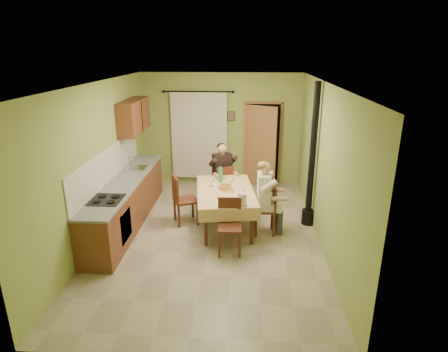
# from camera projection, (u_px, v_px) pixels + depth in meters

# --- Properties ---
(floor) EXTENTS (4.00, 6.00, 0.01)m
(floor) POSITION_uv_depth(u_px,v_px,m) (211.00, 235.00, 7.08)
(floor) COLOR tan
(floor) RESTS_ON ground
(room_shell) EXTENTS (4.04, 6.04, 2.82)m
(room_shell) POSITION_uv_depth(u_px,v_px,m) (209.00, 141.00, 6.49)
(room_shell) COLOR #9CB25B
(room_shell) RESTS_ON ground
(kitchen_run) EXTENTS (0.64, 3.64, 1.56)m
(kitchen_run) POSITION_uv_depth(u_px,v_px,m) (126.00, 201.00, 7.40)
(kitchen_run) COLOR brown
(kitchen_run) RESTS_ON ground
(upper_cabinets) EXTENTS (0.35, 1.40, 0.70)m
(upper_cabinets) POSITION_uv_depth(u_px,v_px,m) (134.00, 116.00, 8.16)
(upper_cabinets) COLOR brown
(upper_cabinets) RESTS_ON room_shell
(curtain) EXTENTS (1.70, 0.07, 2.22)m
(curtain) POSITION_uv_depth(u_px,v_px,m) (199.00, 135.00, 9.44)
(curtain) COLOR black
(curtain) RESTS_ON ground
(doorway) EXTENTS (0.96, 0.43, 2.15)m
(doorway) POSITION_uv_depth(u_px,v_px,m) (262.00, 145.00, 9.40)
(doorway) COLOR black
(doorway) RESTS_ON ground
(dining_table) EXTENTS (1.32, 1.94, 0.76)m
(dining_table) POSITION_uv_depth(u_px,v_px,m) (225.00, 208.00, 7.33)
(dining_table) COLOR #DEB379
(dining_table) RESTS_ON ground
(tableware) EXTENTS (0.83, 1.56, 0.33)m
(tableware) POSITION_uv_depth(u_px,v_px,m) (228.00, 189.00, 7.11)
(tableware) COLOR white
(tableware) RESTS_ON dining_table
(chair_far) EXTENTS (0.51, 0.51, 0.94)m
(chair_far) POSITION_uv_depth(u_px,v_px,m) (223.00, 193.00, 8.35)
(chair_far) COLOR #562717
(chair_far) RESTS_ON ground
(chair_near) EXTENTS (0.42, 0.42, 0.95)m
(chair_near) POSITION_uv_depth(u_px,v_px,m) (230.00, 237.00, 6.39)
(chair_near) COLOR #562717
(chair_near) RESTS_ON ground
(chair_right) EXTENTS (0.41, 0.41, 0.95)m
(chair_right) POSITION_uv_depth(u_px,v_px,m) (265.00, 219.00, 7.09)
(chair_right) COLOR #562717
(chair_right) RESTS_ON ground
(chair_left) EXTENTS (0.57, 0.57, 1.00)m
(chair_left) POSITION_uv_depth(u_px,v_px,m) (185.00, 209.00, 7.50)
(chair_left) COLOR #562717
(chair_left) RESTS_ON ground
(man_far) EXTENTS (0.65, 0.60, 1.39)m
(man_far) POSITION_uv_depth(u_px,v_px,m) (223.00, 168.00, 8.17)
(man_far) COLOR black
(man_far) RESTS_ON chair_far
(man_right) EXTENTS (0.47, 0.59, 1.39)m
(man_right) POSITION_uv_depth(u_px,v_px,m) (265.00, 189.00, 6.90)
(man_right) COLOR silver
(man_right) RESTS_ON chair_right
(stove_flue) EXTENTS (0.24, 0.24, 2.80)m
(stove_flue) POSITION_uv_depth(u_px,v_px,m) (311.00, 175.00, 7.21)
(stove_flue) COLOR black
(stove_flue) RESTS_ON ground
(picture_back) EXTENTS (0.19, 0.03, 0.23)m
(picture_back) POSITION_uv_depth(u_px,v_px,m) (231.00, 116.00, 9.31)
(picture_back) COLOR black
(picture_back) RESTS_ON room_shell
(picture_right) EXTENTS (0.03, 0.31, 0.21)m
(picture_right) POSITION_uv_depth(u_px,v_px,m) (313.00, 127.00, 7.50)
(picture_right) COLOR brown
(picture_right) RESTS_ON room_shell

